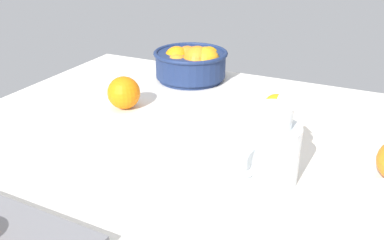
% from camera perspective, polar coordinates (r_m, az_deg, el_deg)
% --- Properties ---
extents(ground_plane, '(1.15, 1.06, 0.03)m').
position_cam_1_polar(ground_plane, '(0.91, -1.59, -4.48)').
color(ground_plane, silver).
extents(fruit_bowl, '(0.23, 0.23, 0.12)m').
position_cam_1_polar(fruit_bowl, '(1.29, -0.18, 7.81)').
color(fruit_bowl, navy).
rests_on(fruit_bowl, ground_plane).
extents(juice_pitcher, '(0.11, 0.15, 0.16)m').
position_cam_1_polar(juice_pitcher, '(0.78, 10.53, -4.43)').
color(juice_pitcher, white).
rests_on(juice_pitcher, ground_plane).
extents(juice_glass, '(0.06, 0.06, 0.09)m').
position_cam_1_polar(juice_glass, '(0.70, 24.51, -11.76)').
color(juice_glass, white).
rests_on(juice_glass, ground_plane).
extents(loose_orange_1, '(0.08, 0.08, 0.08)m').
position_cam_1_polar(loose_orange_1, '(1.10, -9.23, 3.67)').
color(loose_orange_1, orange).
rests_on(loose_orange_1, ground_plane).
extents(loose_orange_2, '(0.06, 0.06, 0.06)m').
position_cam_1_polar(loose_orange_2, '(1.04, 11.35, 1.75)').
color(loose_orange_2, orange).
rests_on(loose_orange_2, ground_plane).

